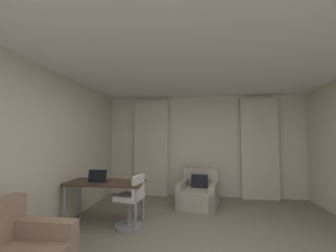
% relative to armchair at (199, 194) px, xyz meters
% --- Properties ---
extents(wall_window, '(5.12, 0.06, 2.60)m').
position_rel_armchair_xyz_m(wall_window, '(0.14, 0.81, 1.04)').
color(wall_window, beige).
rests_on(wall_window, ground).
extents(wall_left, '(0.06, 6.12, 2.60)m').
position_rel_armchair_xyz_m(wall_left, '(-2.39, -2.22, 1.04)').
color(wall_left, beige).
rests_on(wall_left, ground).
extents(ceiling, '(5.12, 6.12, 0.06)m').
position_rel_armchair_xyz_m(ceiling, '(0.14, -2.22, 2.37)').
color(ceiling, white).
rests_on(ceiling, wall_left).
extents(curtain_left_panel, '(0.90, 0.06, 2.50)m').
position_rel_armchair_xyz_m(curtain_left_panel, '(-1.23, 0.68, 0.99)').
color(curtain_left_panel, beige).
rests_on(curtain_left_panel, ground).
extents(curtain_right_panel, '(0.90, 0.06, 2.50)m').
position_rel_armchair_xyz_m(curtain_right_panel, '(1.52, 0.68, 0.99)').
color(curtain_right_panel, beige).
rests_on(curtain_right_panel, ground).
extents(armchair, '(0.96, 0.98, 0.79)m').
position_rel_armchair_xyz_m(armchair, '(0.00, 0.00, 0.00)').
color(armchair, '#B2A899').
rests_on(armchair, ground).
extents(desk, '(1.33, 0.59, 0.74)m').
position_rel_armchair_xyz_m(desk, '(-1.64, -1.21, 0.41)').
color(desk, '#4C3828').
rests_on(desk, ground).
extents(desk_chair, '(0.48, 0.48, 0.88)m').
position_rel_armchair_xyz_m(desk_chair, '(-1.15, -1.28, 0.13)').
color(desk_chair, gray).
rests_on(desk_chair, ground).
extents(laptop, '(0.33, 0.25, 0.22)m').
position_rel_armchair_xyz_m(laptop, '(-1.74, -1.26, 0.53)').
color(laptop, '#2D2D33').
rests_on(laptop, desk).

